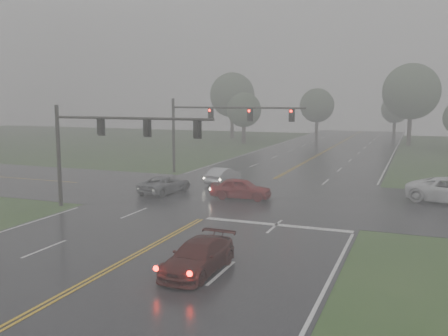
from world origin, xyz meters
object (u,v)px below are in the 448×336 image
at_px(sedan_red, 241,199).
at_px(sedan_silver, 223,184).
at_px(sedan_maroon, 198,272).
at_px(car_grey, 165,193).
at_px(signal_gantry_near, 102,137).
at_px(signal_gantry_far, 212,121).

distance_m(sedan_red, sedan_silver, 6.52).
distance_m(sedan_maroon, car_grey, 17.65).
bearing_deg(signal_gantry_near, sedan_maroon, -38.75).
bearing_deg(signal_gantry_far, sedan_red, -57.16).
bearing_deg(signal_gantry_near, sedan_silver, 73.95).
height_order(sedan_red, signal_gantry_near, signal_gantry_near).
distance_m(sedan_silver, signal_gantry_far, 7.24).
height_order(car_grey, signal_gantry_far, signal_gantry_far).
bearing_deg(sedan_maroon, sedan_silver, 110.76).
bearing_deg(sedan_silver, sedan_red, 129.09).
distance_m(sedan_maroon, signal_gantry_near, 14.12).
bearing_deg(signal_gantry_near, car_grey, 81.90).
bearing_deg(car_grey, sedan_maroon, 132.64).
bearing_deg(sedan_maroon, signal_gantry_far, 113.49).
bearing_deg(car_grey, signal_gantry_far, -77.95).
height_order(sedan_red, signal_gantry_far, signal_gantry_far).
xyz_separation_m(sedan_maroon, car_grey, (-9.47, 14.90, 0.00)).
distance_m(car_grey, signal_gantry_far, 11.07).
height_order(car_grey, signal_gantry_near, signal_gantry_near).
relative_size(sedan_maroon, sedan_silver, 1.11).
relative_size(sedan_maroon, car_grey, 0.98).
relative_size(sedan_red, sedan_silver, 1.07).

